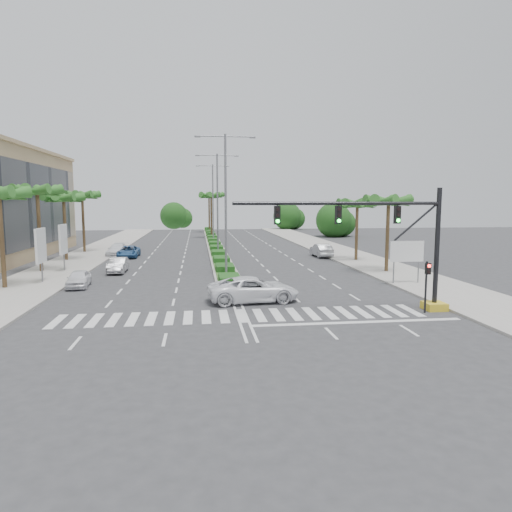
{
  "coord_description": "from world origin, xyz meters",
  "views": [
    {
      "loc": [
        -2.39,
        -24.98,
        6.42
      ],
      "look_at": [
        1.22,
        3.2,
        3.0
      ],
      "focal_mm": 32.0,
      "sensor_mm": 36.0,
      "label": 1
    }
  ],
  "objects": [
    {
      "name": "billboard_near",
      "position": [
        -14.5,
        12.0,
        2.96
      ],
      "size": [
        0.18,
        2.1,
        4.35
      ],
      "color": "slate",
      "rests_on": "ground"
    },
    {
      "name": "footpath_right",
      "position": [
        15.2,
        20.0,
        0.07
      ],
      "size": [
        6.0,
        120.0,
        0.15
      ],
      "primitive_type": "cube",
      "color": "gray",
      "rests_on": "ground"
    },
    {
      "name": "billboard_far",
      "position": [
        -14.5,
        18.0,
        2.96
      ],
      "size": [
        0.18,
        2.1,
        4.35
      ],
      "color": "slate",
      "rests_on": "ground"
    },
    {
      "name": "direction_sign",
      "position": [
        13.5,
        7.99,
        2.45
      ],
      "size": [
        2.7,
        0.11,
        3.4
      ],
      "color": "slate",
      "rests_on": "ground"
    },
    {
      "name": "signal_gantry",
      "position": [
        9.27,
        -0.0,
        3.46
      ],
      "size": [
        12.6,
        1.2,
        7.2
      ],
      "color": "gold",
      "rests_on": "ground"
    },
    {
      "name": "streetlight_mid",
      "position": [
        0.0,
        30.0,
        6.81
      ],
      "size": [
        5.1,
        0.25,
        12.0
      ],
      "color": "slate",
      "rests_on": "ground"
    },
    {
      "name": "footpath_left",
      "position": [
        -15.2,
        20.0,
        0.07
      ],
      "size": [
        6.0,
        120.0,
        0.15
      ],
      "primitive_type": "cube",
      "color": "gray",
      "rests_on": "ground"
    },
    {
      "name": "car_right",
      "position": [
        11.8,
        26.17,
        0.76
      ],
      "size": [
        1.74,
        4.65,
        1.52
      ],
      "primitive_type": "imported",
      "rotation": [
        0.0,
        0.0,
        3.17
      ],
      "color": "#A5A6AA",
      "rests_on": "ground"
    },
    {
      "name": "pedestrian_signal",
      "position": [
        10.6,
        -0.68,
        2.04
      ],
      "size": [
        0.28,
        0.36,
        3.0
      ],
      "color": "black",
      "rests_on": "ground"
    },
    {
      "name": "palm_right_far",
      "position": [
        14.5,
        22.0,
        5.91
      ],
      "size": [
        4.57,
        4.68,
        6.75
      ],
      "color": "brown",
      "rests_on": "ground"
    },
    {
      "name": "palm_median_b",
      "position": [
        0.0,
        70.0,
        7.17
      ],
      "size": [
        4.57,
        4.68,
        8.05
      ],
      "color": "brown",
      "rests_on": "ground"
    },
    {
      "name": "median",
      "position": [
        0.0,
        45.0,
        0.1
      ],
      "size": [
        2.2,
        75.0,
        0.2
      ],
      "primitive_type": "cube",
      "color": "gray",
      "rests_on": "ground"
    },
    {
      "name": "car_parked_b",
      "position": [
        -9.6,
        17.02,
        0.67
      ],
      "size": [
        1.43,
        4.09,
        1.35
      ],
      "primitive_type": "imported",
      "rotation": [
        0.0,
        0.0,
        0.0
      ],
      "color": "#9F9EA2",
      "rests_on": "ground"
    },
    {
      "name": "median_grass",
      "position": [
        0.0,
        45.0,
        0.22
      ],
      "size": [
        1.8,
        75.0,
        0.04
      ],
      "primitive_type": "cube",
      "color": "#2E511B",
      "rests_on": "median"
    },
    {
      "name": "car_parked_d",
      "position": [
        -11.8,
        29.93,
        0.71
      ],
      "size": [
        2.19,
        4.98,
        1.43
      ],
      "primitive_type": "imported",
      "rotation": [
        0.0,
        0.0,
        -0.04
      ],
      "color": "white",
      "rests_on": "ground"
    },
    {
      "name": "streetlight_far",
      "position": [
        0.0,
        46.0,
        6.81
      ],
      "size": [
        5.1,
        0.25,
        12.0
      ],
      "color": "slate",
      "rests_on": "ground"
    },
    {
      "name": "car_parked_c",
      "position": [
        -10.3,
        28.41,
        0.67
      ],
      "size": [
        2.22,
        4.79,
        1.33
      ],
      "primitive_type": "imported",
      "rotation": [
        0.0,
        0.0,
        -0.0
      ],
      "color": "#315E95",
      "rests_on": "ground"
    },
    {
      "name": "streetlight_near",
      "position": [
        0.0,
        14.0,
        6.81
      ],
      "size": [
        5.1,
        0.25,
        12.0
      ],
      "color": "slate",
      "rests_on": "ground"
    },
    {
      "name": "palm_left_mid",
      "position": [
        -16.5,
        18.0,
        7.08
      ],
      "size": [
        4.57,
        4.68,
        7.95
      ],
      "color": "brown",
      "rests_on": "ground"
    },
    {
      "name": "palm_left_far",
      "position": [
        -16.5,
        26.0,
        6.5
      ],
      "size": [
        4.57,
        4.68,
        7.35
      ],
      "color": "brown",
      "rests_on": "ground"
    },
    {
      "name": "car_parked_a",
      "position": [
        -11.32,
        10.18,
        0.64
      ],
      "size": [
        1.8,
        3.86,
        1.28
      ],
      "primitive_type": "imported",
      "rotation": [
        0.0,
        0.0,
        0.08
      ],
      "color": "white",
      "rests_on": "ground"
    },
    {
      "name": "car_crossing",
      "position": [
        1.09,
        3.55,
        0.81
      ],
      "size": [
        6.02,
        3.17,
        1.61
      ],
      "primitive_type": "imported",
      "rotation": [
        0.0,
        0.0,
        1.66
      ],
      "color": "white",
      "rests_on": "ground"
    },
    {
      "name": "palm_median_a",
      "position": [
        0.0,
        55.0,
        7.17
      ],
      "size": [
        4.57,
        4.68,
        8.05
      ],
      "color": "brown",
      "rests_on": "ground"
    },
    {
      "name": "palm_right_near",
      "position": [
        14.5,
        14.0,
        6.2
      ],
      "size": [
        4.57,
        4.68,
        7.05
      ],
      "color": "brown",
      "rests_on": "ground"
    },
    {
      "name": "palm_left_end",
      "position": [
        -16.5,
        34.0,
        6.88
      ],
      "size": [
        4.57,
        4.68,
        7.75
      ],
      "color": "brown",
      "rests_on": "ground"
    },
    {
      "name": "ground",
      "position": [
        0.0,
        0.0,
        0.0
      ],
      "size": [
        160.0,
        160.0,
        0.0
      ],
      "primitive_type": "plane",
      "color": "#333335",
      "rests_on": "ground"
    }
  ]
}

